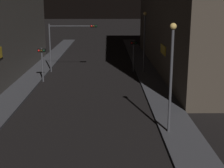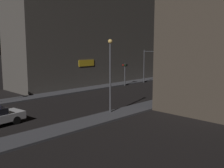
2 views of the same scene
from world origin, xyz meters
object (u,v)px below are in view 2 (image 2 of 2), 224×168
object	(u,v)px
street_lamp_near_block	(110,69)
street_lamp_far_block	(203,60)
traffic_light_left_kerb	(125,70)
traffic_light_right_kerb	(198,71)
traffic_light_overhead	(155,59)

from	to	relation	value
street_lamp_near_block	street_lamp_far_block	size ratio (longest dim) A/B	0.99
traffic_light_left_kerb	street_lamp_far_block	world-z (taller)	street_lamp_far_block
traffic_light_right_kerb	street_lamp_near_block	xyz separation A→B (m)	(0.72, -18.24, 1.53)
traffic_light_left_kerb	traffic_light_right_kerb	xyz separation A→B (m)	(9.45, 4.80, 0.09)
traffic_light_right_kerb	street_lamp_near_block	size ratio (longest dim) A/B	0.55
street_lamp_near_block	traffic_light_left_kerb	bearing A→B (deg)	127.11
traffic_light_right_kerb	street_lamp_far_block	distance (m)	2.17
traffic_light_left_kerb	traffic_light_right_kerb	world-z (taller)	traffic_light_right_kerb
traffic_light_overhead	street_lamp_near_block	bearing A→B (deg)	-66.11
street_lamp_near_block	traffic_light_overhead	bearing A→B (deg)	113.89
traffic_light_overhead	traffic_light_left_kerb	bearing A→B (deg)	-113.77
traffic_light_overhead	traffic_light_right_kerb	size ratio (longest dim) A/B	1.53
traffic_light_overhead	street_lamp_far_block	bearing A→B (deg)	-6.32
street_lamp_near_block	street_lamp_far_block	bearing A→B (deg)	88.85
traffic_light_overhead	traffic_light_left_kerb	world-z (taller)	traffic_light_overhead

